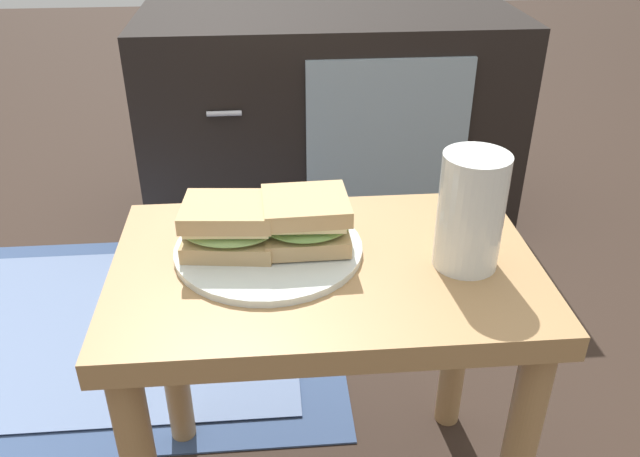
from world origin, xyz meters
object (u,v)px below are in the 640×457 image
sandwich_back (306,220)px  beer_glass (470,212)px  plate (269,249)px  sandwich_front (229,226)px  tv_cabinet (329,122)px

sandwich_back → beer_glass: beer_glass is taller
plate → beer_glass: (0.25, -0.05, 0.07)m
sandwich_front → sandwich_back: 0.10m
tv_cabinet → plate: size_ratio=3.81×
sandwich_back → beer_glass: bearing=-13.8°
sandwich_front → beer_glass: beer_glass is taller
tv_cabinet → sandwich_front: (-0.22, -0.92, 0.21)m
plate → sandwich_front: 0.06m
tv_cabinet → beer_glass: (0.08, -0.97, 0.25)m
plate → sandwich_front: size_ratio=1.83×
tv_cabinet → plate: (-0.17, -0.92, 0.17)m
plate → sandwich_back: (0.05, 0.00, 0.04)m
tv_cabinet → sandwich_front: size_ratio=6.97×
tv_cabinet → plate: 0.95m
sandwich_back → beer_glass: 0.21m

